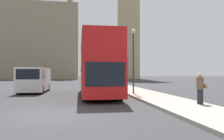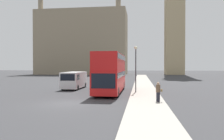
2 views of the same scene
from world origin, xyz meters
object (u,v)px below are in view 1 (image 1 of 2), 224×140
street_lamp (133,51)px  pedestrian (200,89)px  red_double_decker_bus (98,65)px  white_van (35,79)px

street_lamp → pedestrian: bearing=-73.1°
red_double_decker_bus → street_lamp: size_ratio=2.03×
pedestrian → street_lamp: (-1.98, 6.52, 2.67)m
red_double_decker_bus → pedestrian: (4.87, -6.79, -1.53)m
red_double_decker_bus → pedestrian: 8.50m
pedestrian → street_lamp: street_lamp is taller
white_van → street_lamp: 9.72m
red_double_decker_bus → pedestrian: red_double_decker_bus is taller
street_lamp → red_double_decker_bus: bearing=174.7°
red_double_decker_bus → white_van: red_double_decker_bus is taller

